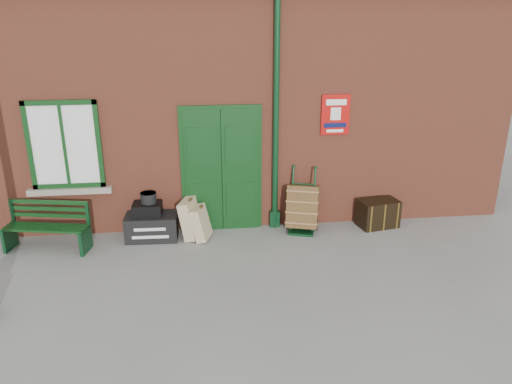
{
  "coord_description": "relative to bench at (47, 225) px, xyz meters",
  "views": [
    {
      "loc": [
        -0.65,
        -6.9,
        3.78
      ],
      "look_at": [
        0.21,
        0.6,
        1.0
      ],
      "focal_mm": 35.0,
      "sensor_mm": 36.0,
      "label": 1
    }
  ],
  "objects": [
    {
      "name": "hatbox",
      "position": [
        1.65,
        0.22,
        0.33
      ],
      "size": [
        0.28,
        0.28,
        0.18
      ],
      "primitive_type": "cylinder",
      "rotation": [
        0.0,
        0.0,
        -0.04
      ],
      "color": "black",
      "rests_on": "strongbox"
    },
    {
      "name": "houdini_trunk",
      "position": [
        1.67,
        0.19,
        -0.2
      ],
      "size": [
        0.9,
        0.52,
        0.44
      ],
      "primitive_type": "cube",
      "rotation": [
        0.0,
        0.0,
        -0.04
      ],
      "color": "black",
      "rests_on": "ground"
    },
    {
      "name": "bench",
      "position": [
        0.0,
        0.0,
        0.0
      ],
      "size": [
        1.42,
        0.68,
        0.84
      ],
      "rotation": [
        0.0,
        0.0,
        -0.2
      ],
      "color": "#0E3613",
      "rests_on": "ground"
    },
    {
      "name": "strongbox",
      "position": [
        1.62,
        0.19,
        0.13
      ],
      "size": [
        0.5,
        0.37,
        0.22
      ],
      "primitive_type": "cube",
      "rotation": [
        0.0,
        0.0,
        -0.04
      ],
      "color": "black",
      "rests_on": "houdini_trunk"
    },
    {
      "name": "suitcase_back",
      "position": [
        2.34,
        0.18,
        -0.07
      ],
      "size": [
        0.44,
        0.55,
        0.7
      ],
      "primitive_type": "cube",
      "rotation": [
        0.0,
        -0.17,
        -0.31
      ],
      "color": "tan",
      "rests_on": "ground"
    },
    {
      "name": "porter_trolley",
      "position": [
        4.34,
        0.25,
        0.02
      ],
      "size": [
        0.69,
        0.72,
        1.14
      ],
      "rotation": [
        0.0,
        0.0,
        -0.28
      ],
      "color": "#0D371B",
      "rests_on": "ground"
    },
    {
      "name": "ground",
      "position": [
        3.22,
        -0.98,
        -0.42
      ],
      "size": [
        80.0,
        80.0,
        0.0
      ],
      "primitive_type": "plane",
      "color": "gray",
      "rests_on": "ground"
    },
    {
      "name": "suitcase_front",
      "position": [
        2.52,
        0.08,
        -0.12
      ],
      "size": [
        0.42,
        0.51,
        0.6
      ],
      "primitive_type": "cube",
      "rotation": [
        0.0,
        -0.24,
        -0.31
      ],
      "color": "tan",
      "rests_on": "ground"
    },
    {
      "name": "dark_trunk",
      "position": [
        5.76,
        0.27,
        -0.17
      ],
      "size": [
        0.77,
        0.58,
        0.5
      ],
      "primitive_type": "cube",
      "rotation": [
        0.0,
        0.0,
        0.2
      ],
      "color": "black",
      "rests_on": "ground"
    },
    {
      "name": "station_building",
      "position": [
        3.21,
        2.52,
        1.74
      ],
      "size": [
        10.3,
        4.3,
        4.36
      ],
      "color": "brown",
      "rests_on": "ground"
    }
  ]
}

